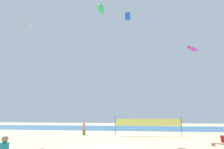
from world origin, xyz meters
The scene contains 9 objects.
ocean_band centered at (0.00, 29.97, 0.00)m, with size 120.00×20.00×0.01m, color #28608C.
beachgoer_coral_shirt centered at (-6.07, 11.74, 0.86)m, with size 0.37×0.37×1.60m.
folding_beach_chair centered at (9.10, 3.33, 0.47)m, with size 0.52×0.65×0.89m.
volleyball_net centered at (2.62, 12.00, 1.64)m, with size 8.66×0.71×2.40m.
beach_handbag centered at (8.15, 3.35, 0.13)m, with size 0.34×0.17×0.27m, color #EA7260.
kite_green_inflatable centered at (-3.82, 11.29, 18.30)m, with size 1.10×2.66×19.01m.
kite_magenta_tube centered at (8.89, 11.62, 11.44)m, with size 1.66×1.91×11.69m.
kite_lime_diamond centered at (-13.46, 8.70, 14.54)m, with size 0.56×0.56×15.56m.
kite_blue_box centered at (-0.20, 16.13, 19.17)m, with size 0.87×0.87×19.80m.
Camera 1 is at (2.64, -16.81, 2.55)m, focal length 33.52 mm.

